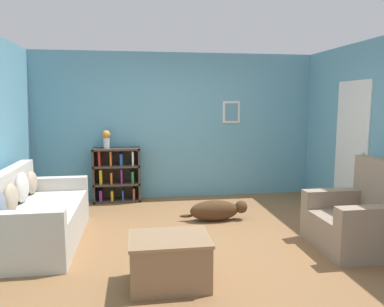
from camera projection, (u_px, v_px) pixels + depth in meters
name	position (u px, v px, depth m)	size (l,w,h in m)	color
ground_plane	(197.00, 239.00, 4.75)	(14.00, 14.00, 0.00)	brown
wall_back	(177.00, 126.00, 6.78)	(5.60, 0.13, 2.60)	#609EB7
couch	(35.00, 217.00, 4.60)	(0.92, 1.91, 0.91)	beige
bookshelf	(117.00, 175.00, 6.53)	(0.81, 0.30, 0.94)	#42382D
recliner_chair	(360.00, 219.00, 4.44)	(0.90, 0.97, 1.05)	gray
coffee_table	(169.00, 259.00, 3.56)	(0.76, 0.57, 0.47)	#846647
dog	(217.00, 210.00, 5.49)	(1.01, 0.27, 0.31)	#472D19
vase	(106.00, 138.00, 6.40)	(0.14, 0.14, 0.31)	silver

